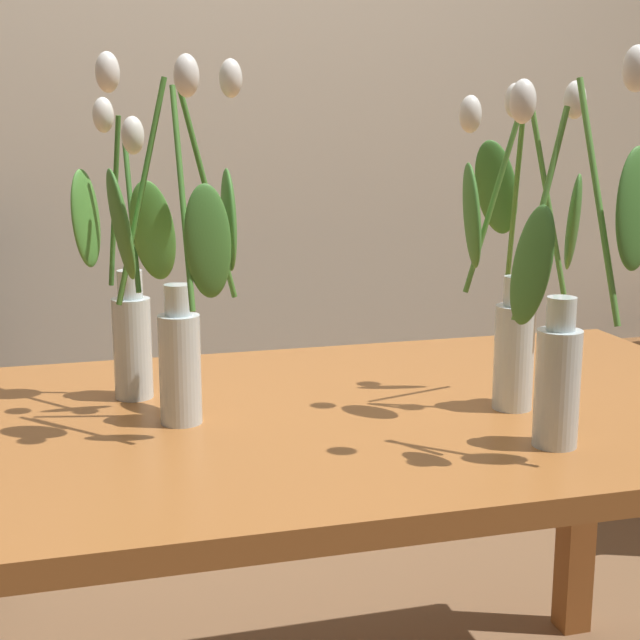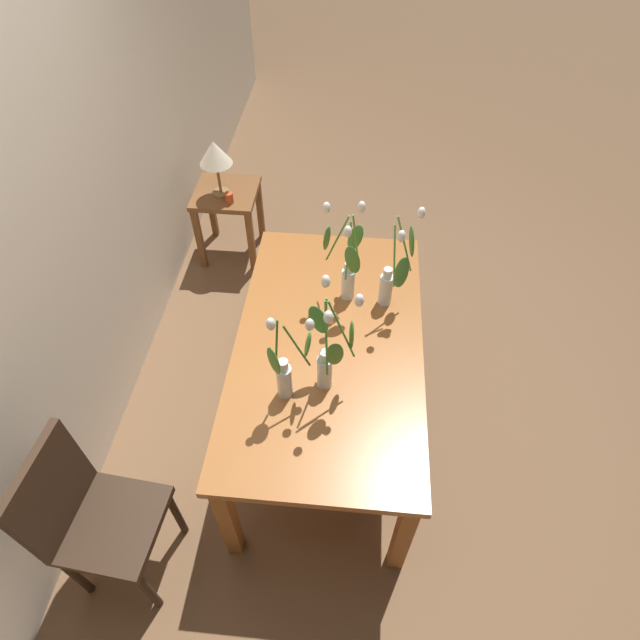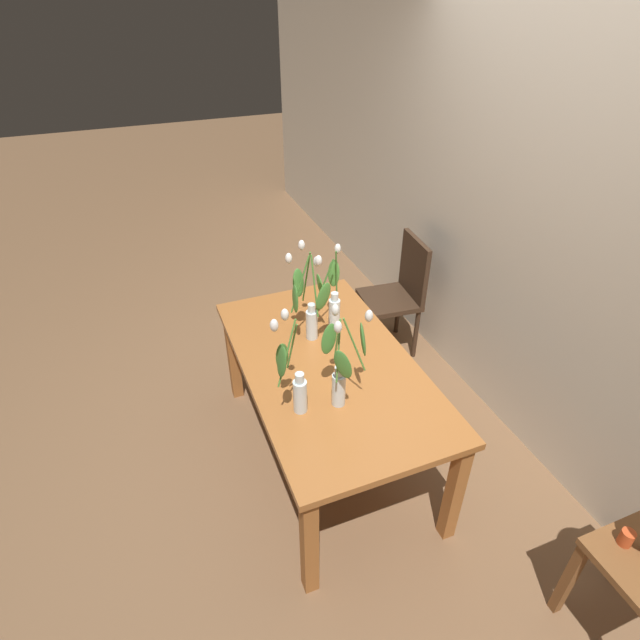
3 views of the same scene
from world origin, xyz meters
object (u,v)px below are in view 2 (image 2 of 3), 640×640
at_px(tulip_vase_3, 392,277).
at_px(pillar_candle, 229,198).
at_px(tulip_vase_1, 347,265).
at_px(side_table, 228,205).
at_px(table_lamp, 215,154).
at_px(tulip_vase_0, 286,370).
at_px(tulip_vase_2, 329,354).
at_px(dining_table, 329,353).
at_px(dining_chair, 90,514).

bearing_deg(tulip_vase_3, pillar_candle, 45.72).
bearing_deg(tulip_vase_1, side_table, 38.37).
bearing_deg(table_lamp, tulip_vase_0, -157.73).
bearing_deg(side_table, tulip_vase_2, -153.11).
height_order(tulip_vase_1, tulip_vase_2, tulip_vase_2).
bearing_deg(tulip_vase_1, dining_table, 169.06).
height_order(tulip_vase_0, table_lamp, tulip_vase_0).
bearing_deg(tulip_vase_3, dining_table, 134.48).
height_order(tulip_vase_3, side_table, tulip_vase_3).
xyz_separation_m(dining_table, tulip_vase_3, (0.28, -0.29, 0.28)).
height_order(tulip_vase_0, side_table, tulip_vase_0).
relative_size(dining_table, side_table, 2.91).
distance_m(tulip_vase_2, side_table, 1.98).
bearing_deg(dining_chair, table_lamp, -1.59).
xyz_separation_m(side_table, pillar_candle, (-0.13, -0.06, 0.16)).
distance_m(tulip_vase_2, pillar_candle, 1.80).
bearing_deg(tulip_vase_1, tulip_vase_3, -98.22).
relative_size(dining_table, dining_chair, 1.72).
xyz_separation_m(tulip_vase_1, tulip_vase_2, (-0.56, 0.04, -0.00)).
distance_m(tulip_vase_0, table_lamp, 1.88).
height_order(tulip_vase_2, dining_chair, tulip_vase_2).
bearing_deg(side_table, dining_chair, 177.94).
bearing_deg(tulip_vase_2, pillar_candle, 27.09).
xyz_separation_m(dining_table, side_table, (1.46, 0.85, -0.22)).
relative_size(dining_chair, table_lamp, 2.34).
distance_m(dining_chair, side_table, 2.30).
bearing_deg(tulip_vase_0, dining_chair, 124.02).
bearing_deg(pillar_candle, tulip_vase_3, -134.28).
distance_m(dining_table, pillar_candle, 1.54).
bearing_deg(dining_table, tulip_vase_0, 153.90).
distance_m(dining_table, dining_chair, 1.26).
relative_size(tulip_vase_3, pillar_candle, 7.74).
height_order(tulip_vase_3, pillar_candle, tulip_vase_3).
bearing_deg(tulip_vase_1, pillar_candle, 39.89).
height_order(dining_chair, pillar_candle, dining_chair).
height_order(dining_table, tulip_vase_3, tulip_vase_3).
height_order(tulip_vase_0, tulip_vase_1, tulip_vase_1).
distance_m(dining_table, side_table, 1.70).
height_order(tulip_vase_1, pillar_candle, tulip_vase_1).
xyz_separation_m(tulip_vase_3, side_table, (1.18, 1.13, -0.50)).
xyz_separation_m(tulip_vase_1, table_lamp, (1.11, 0.93, -0.10)).
bearing_deg(tulip_vase_0, tulip_vase_2, -66.88).
bearing_deg(dining_chair, tulip_vase_0, -55.98).
height_order(tulip_vase_1, side_table, tulip_vase_1).
bearing_deg(table_lamp, dining_chair, 178.41).
bearing_deg(dining_table, tulip_vase_3, -45.52).
bearing_deg(pillar_candle, table_lamp, 39.98).
relative_size(dining_table, tulip_vase_2, 2.74).
height_order(dining_table, side_table, dining_table).
height_order(tulip_vase_2, pillar_candle, tulip_vase_2).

